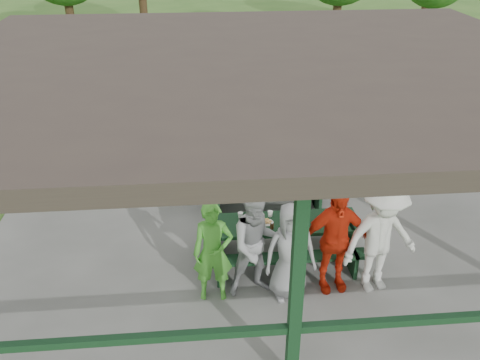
{
  "coord_description": "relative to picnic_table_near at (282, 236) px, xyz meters",
  "views": [
    {
      "loc": [
        -1.06,
        -8.32,
        5.48
      ],
      "look_at": [
        -0.35,
        -0.3,
        1.21
      ],
      "focal_mm": 38.0,
      "sensor_mm": 36.0,
      "label": 1
    }
  ],
  "objects": [
    {
      "name": "spectator_grey",
      "position": [
        1.24,
        2.71,
        0.32
      ],
      "size": [
        0.84,
        0.69,
        1.59
      ],
      "primitive_type": "imported",
      "rotation": [
        0.0,
        0.0,
        3.26
      ],
      "color": "#949497",
      "rests_on": "concrete_slab"
    },
    {
      "name": "pavilion_structure",
      "position": [
        -0.3,
        1.2,
        2.59
      ],
      "size": [
        10.6,
        8.6,
        3.24
      ],
      "color": "black",
      "rests_on": "concrete_slab"
    },
    {
      "name": "picnic_table_near",
      "position": [
        0.0,
        0.0,
        0.0
      ],
      "size": [
        2.6,
        1.39,
        0.75
      ],
      "color": "black",
      "rests_on": "concrete_slab"
    },
    {
      "name": "spectator_blue",
      "position": [
        -1.8,
        3.26,
        0.43
      ],
      "size": [
        0.77,
        0.64,
        1.81
      ],
      "primitive_type": "imported",
      "rotation": [
        0.0,
        0.0,
        3.5
      ],
      "color": "#467EB7",
      "rests_on": "concrete_slab"
    },
    {
      "name": "farm_trailer",
      "position": [
        -3.78,
        10.33,
        0.02
      ],
      "size": [
        3.46,
        2.05,
        1.2
      ],
      "rotation": [
        0.0,
        0.0,
        -0.27
      ],
      "color": "#1B4A99",
      "rests_on": "ground"
    },
    {
      "name": "table_setting",
      "position": [
        -0.03,
        0.02,
        0.31
      ],
      "size": [
        2.46,
        0.45,
        0.1
      ],
      "color": "white",
      "rests_on": "picnic_table_near"
    },
    {
      "name": "contestant_grey_left",
      "position": [
        -0.54,
        -0.81,
        0.42
      ],
      "size": [
        0.97,
        0.81,
        1.78
      ],
      "primitive_type": "imported",
      "rotation": [
        0.0,
        0.0,
        0.17
      ],
      "color": "#98989B",
      "rests_on": "concrete_slab"
    },
    {
      "name": "ground",
      "position": [
        -0.3,
        1.2,
        -0.57
      ],
      "size": [
        90.0,
        90.0,
        0.0
      ],
      "primitive_type": "plane",
      "color": "#2A5219",
      "rests_on": "ground"
    },
    {
      "name": "spectator_lblue",
      "position": [
        -0.91,
        2.82,
        0.4
      ],
      "size": [
        1.67,
        0.66,
        1.76
      ],
      "primitive_type": "imported",
      "rotation": [
        0.0,
        0.0,
        3.05
      ],
      "color": "#7EA2C3",
      "rests_on": "concrete_slab"
    },
    {
      "name": "contestant_green",
      "position": [
        -1.21,
        -0.87,
        0.37
      ],
      "size": [
        0.63,
        0.42,
        1.68
      ],
      "primitive_type": "imported",
      "rotation": [
        0.0,
        0.0,
        -0.03
      ],
      "color": "green",
      "rests_on": "concrete_slab"
    },
    {
      "name": "contestant_grey_mid",
      "position": [
        -0.04,
        -0.93,
        0.34
      ],
      "size": [
        0.83,
        0.58,
        1.63
      ],
      "primitive_type": "imported",
      "rotation": [
        0.0,
        0.0,
        0.07
      ],
      "color": "gray",
      "rests_on": "concrete_slab"
    },
    {
      "name": "contestant_white_fedora",
      "position": [
        1.36,
        -0.89,
        0.48
      ],
      "size": [
        1.35,
        0.95,
        1.96
      ],
      "rotation": [
        0.0,
        0.0,
        0.21
      ],
      "color": "silver",
      "rests_on": "concrete_slab"
    },
    {
      "name": "concrete_slab",
      "position": [
        -0.3,
        1.2,
        -0.52
      ],
      "size": [
        10.0,
        8.0,
        0.1
      ],
      "primitive_type": "cube",
      "color": "#63635E",
      "rests_on": "ground"
    },
    {
      "name": "pickup_truck",
      "position": [
        2.11,
        11.1,
        0.24
      ],
      "size": [
        6.41,
        4.44,
        1.63
      ],
      "primitive_type": "imported",
      "rotation": [
        0.0,
        0.0,
        1.24
      ],
      "color": "silver",
      "rests_on": "ground"
    },
    {
      "name": "contestant_red",
      "position": [
        0.67,
        -0.8,
        0.43
      ],
      "size": [
        1.1,
        0.55,
        1.81
      ],
      "primitive_type": "imported",
      "rotation": [
        0.0,
        0.0,
        0.1
      ],
      "color": "red",
      "rests_on": "concrete_slab"
    },
    {
      "name": "picnic_table_far",
      "position": [
        -0.02,
        2.0,
        -0.01
      ],
      "size": [
        2.38,
        1.39,
        0.75
      ],
      "color": "black",
      "rests_on": "concrete_slab"
    }
  ]
}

